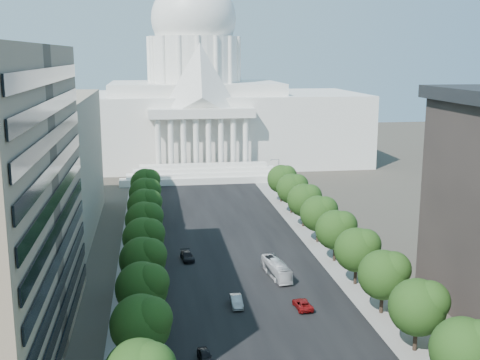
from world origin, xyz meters
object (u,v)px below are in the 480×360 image
car_silver (236,301)px  city_bus (276,269)px  car_dark_b (187,256)px  car_dark_a (205,356)px  car_red (303,304)px

car_silver → city_bus: bearing=53.1°
car_silver → city_bus: size_ratio=0.47×
car_dark_b → city_bus: size_ratio=0.51×
car_silver → city_bus: 14.59m
car_dark_b → car_silver: bearing=-81.5°
car_dark_a → car_red: (16.48, 14.06, -0.00)m
car_silver → car_red: 10.34m
car_red → car_dark_b: (-16.36, 25.14, 0.08)m
car_silver → car_dark_b: size_ratio=0.92×
car_silver → car_dark_b: car_silver is taller
car_silver → car_dark_b: (-6.31, 22.71, -0.04)m
car_red → car_silver: bearing=-17.1°
car_dark_a → car_silver: 17.70m
car_red → car_dark_b: size_ratio=0.94×
car_red → city_bus: (-1.23, 14.03, 0.76)m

